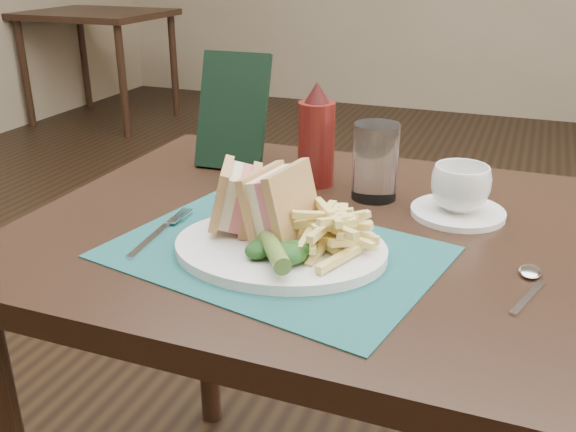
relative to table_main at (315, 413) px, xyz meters
The scene contains 18 objects.
floor 0.62m from the table_main, 90.00° to the left, with size 7.00×7.00×0.00m, color black.
wall_back 4.02m from the table_main, 90.00° to the left, with size 6.00×6.00×0.00m, color tan.
table_main is the anchor object (origin of this frame).
table_bg_left 3.82m from the table_main, 131.77° to the left, with size 0.90×0.75×0.75m, color black, non-canonical shape.
placemat 0.40m from the table_main, 100.15° to the right, with size 0.45×0.32×0.00m, color #184F4E.
plate 0.41m from the table_main, 95.81° to the right, with size 0.30×0.24×0.01m, color white, non-canonical shape.
sandwich_half_a 0.47m from the table_main, 136.51° to the right, with size 0.06×0.10×0.09m, color tan, non-canonical shape.
sandwich_half_b 0.46m from the table_main, 110.95° to the right, with size 0.06×0.11×0.10m, color tan, non-canonical shape.
kale_garnish 0.44m from the table_main, 90.11° to the right, with size 0.11×0.08×0.03m, color #153915, non-canonical shape.
pickle_spear 0.45m from the table_main, 89.96° to the right, with size 0.02×0.02×0.12m, color #4C6C29.
fries_pile 0.44m from the table_main, 63.48° to the right, with size 0.18×0.20×0.06m, color #F2DB79, non-canonical shape.
fork 0.45m from the table_main, 147.40° to the right, with size 0.03×0.17×0.01m, color silver, non-canonical shape.
spoon 0.51m from the table_main, 18.92° to the right, with size 0.03×0.15×0.01m, color silver, non-canonical shape.
saucer 0.44m from the table_main, 28.27° to the left, with size 0.15×0.15×0.01m, color white.
coffee_cup 0.48m from the table_main, 28.27° to the left, with size 0.09×0.09×0.07m, color white.
drinking_glass 0.46m from the table_main, 68.10° to the left, with size 0.08×0.08×0.13m, color white.
ketchup_bottle 0.50m from the table_main, 110.44° to the left, with size 0.07×0.07×0.19m, color #51110E, non-canonical shape.
check_presenter 0.58m from the table_main, 139.58° to the left, with size 0.14×0.01×0.22m, color black.
Camera 1 is at (0.29, -1.38, 1.15)m, focal length 40.00 mm.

